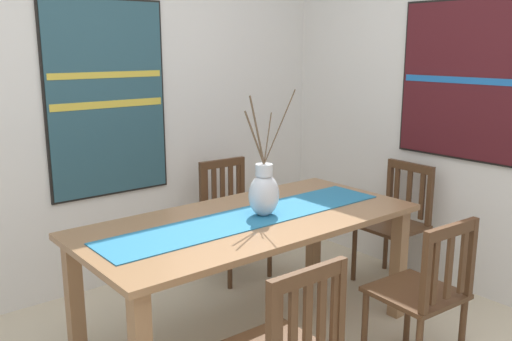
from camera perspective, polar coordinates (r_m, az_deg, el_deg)
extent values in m
cube|color=silver|center=(4.03, -14.70, 7.20)|extent=(6.40, 0.12, 2.70)
cube|color=silver|center=(3.98, 23.91, 6.46)|extent=(0.12, 6.40, 2.70)
cube|color=#8E6642|center=(3.15, -0.62, -5.24)|extent=(1.98, 0.92, 0.03)
cube|color=#8E6642|center=(3.66, 14.61, -9.35)|extent=(0.08, 0.08, 0.72)
cube|color=#8E6642|center=(3.19, -18.35, -13.00)|extent=(0.08, 0.08, 0.72)
cube|color=#8E6642|center=(4.12, 6.03, -6.46)|extent=(0.08, 0.08, 0.72)
cube|color=#236B93|center=(3.15, -0.62, -4.89)|extent=(1.82, 0.36, 0.01)
ellipsoid|color=silver|center=(3.15, 0.83, -2.57)|extent=(0.19, 0.16, 0.25)
cylinder|color=silver|center=(3.11, 0.84, 0.06)|extent=(0.10, 0.10, 0.07)
cylinder|color=brown|center=(3.07, 0.11, 4.22)|extent=(0.07, 0.07, 0.39)
cylinder|color=brown|center=(3.12, 1.23, 3.39)|extent=(0.09, 0.04, 0.29)
cylinder|color=brown|center=(3.08, -0.15, 3.42)|extent=(0.09, 0.08, 0.31)
cylinder|color=brown|center=(3.03, 2.43, 4.46)|extent=(0.08, 0.18, 0.43)
cube|color=#4C301C|center=(4.13, 13.86, -5.62)|extent=(0.43, 0.43, 0.03)
cylinder|color=#4C301C|center=(3.97, 14.06, -9.86)|extent=(0.04, 0.04, 0.42)
cylinder|color=#4C301C|center=(4.18, 10.19, -8.47)|extent=(0.04, 0.04, 0.42)
cylinder|color=#4C301C|center=(4.24, 17.16, -8.56)|extent=(0.04, 0.04, 0.42)
cylinder|color=#4C301C|center=(4.44, 13.37, -7.35)|extent=(0.04, 0.04, 0.42)
cube|color=#4C301C|center=(4.11, 17.66, -2.61)|extent=(0.04, 0.04, 0.43)
cube|color=#4C301C|center=(4.31, 13.77, -1.64)|extent=(0.04, 0.04, 0.43)
cube|color=#4C301C|center=(4.17, 15.82, 0.37)|extent=(0.04, 0.38, 0.06)
cube|color=#4C301C|center=(4.15, 16.90, -2.63)|extent=(0.02, 0.04, 0.34)
cube|color=#4C301C|center=(4.21, 15.65, -2.31)|extent=(0.02, 0.04, 0.34)
cube|color=#4C301C|center=(4.28, 14.44, -2.01)|extent=(0.02, 0.04, 0.34)
cube|color=#4C301C|center=(2.12, 1.68, -16.78)|extent=(0.04, 0.04, 0.44)
cube|color=#4C301C|center=(2.34, 8.70, -13.93)|extent=(0.04, 0.04, 0.44)
cube|color=#4C301C|center=(2.14, 5.49, -10.86)|extent=(0.38, 0.04, 0.06)
cube|color=#4C301C|center=(2.14, 2.28, -16.89)|extent=(0.04, 0.02, 0.35)
cube|color=#4C301C|center=(2.19, 3.86, -16.27)|extent=(0.04, 0.02, 0.35)
cube|color=#4C301C|center=(2.23, 5.38, -15.65)|extent=(0.04, 0.02, 0.35)
cube|color=#4C301C|center=(2.28, 6.82, -15.05)|extent=(0.04, 0.02, 0.35)
cube|color=#4C301C|center=(2.33, 8.20, -14.47)|extent=(0.04, 0.02, 0.35)
cube|color=#4C301C|center=(4.14, -2.06, -5.18)|extent=(0.44, 0.44, 0.03)
cylinder|color=#4C301C|center=(4.18, 1.43, -8.29)|extent=(0.04, 0.04, 0.42)
cylinder|color=#4C301C|center=(3.98, -2.76, -9.37)|extent=(0.04, 0.04, 0.42)
cylinder|color=#4C301C|center=(4.45, -1.39, -6.94)|extent=(0.04, 0.04, 0.42)
cylinder|color=#4C301C|center=(4.27, -5.42, -7.86)|extent=(0.04, 0.04, 0.42)
cube|color=#4C301C|center=(4.33, -1.50, -1.30)|extent=(0.04, 0.04, 0.42)
cube|color=#4C301C|center=(4.14, -5.62, -2.00)|extent=(0.04, 0.04, 0.42)
cube|color=#4C301C|center=(4.19, -3.55, 0.76)|extent=(0.38, 0.05, 0.06)
cube|color=#4C301C|center=(4.32, -1.81, -1.55)|extent=(0.04, 0.02, 0.33)
cube|color=#4C301C|center=(4.27, -2.65, -1.69)|extent=(0.04, 0.02, 0.33)
cube|color=#4C301C|center=(4.24, -3.51, -1.84)|extent=(0.04, 0.02, 0.33)
cube|color=#4C301C|center=(4.20, -4.39, -1.99)|extent=(0.04, 0.02, 0.33)
cube|color=#4C301C|center=(4.16, -5.28, -2.15)|extent=(0.04, 0.02, 0.33)
cube|color=#4C301C|center=(3.10, 16.25, -12.11)|extent=(0.45, 0.45, 0.03)
cylinder|color=#4C301C|center=(3.18, 11.25, -15.69)|extent=(0.04, 0.04, 0.42)
cylinder|color=#4C301C|center=(3.42, 15.54, -13.75)|extent=(0.04, 0.04, 0.42)
cylinder|color=#4C301C|center=(3.24, 20.65, -15.74)|extent=(0.04, 0.04, 0.42)
cube|color=#4C301C|center=(2.77, 17.28, -10.18)|extent=(0.04, 0.04, 0.42)
cube|color=#4C301C|center=(3.05, 21.47, -8.37)|extent=(0.04, 0.04, 0.42)
cube|color=#4C301C|center=(2.85, 19.75, -5.87)|extent=(0.38, 0.06, 0.06)
cube|color=#4C301C|center=(2.83, 18.09, -10.10)|extent=(0.04, 0.02, 0.33)
cube|color=#4C301C|center=(2.91, 19.46, -9.51)|extent=(0.04, 0.02, 0.33)
cube|color=#4C301C|center=(3.00, 20.74, -8.94)|extent=(0.04, 0.02, 0.33)
cube|color=black|center=(3.95, -15.28, 7.16)|extent=(0.87, 0.04, 1.35)
cube|color=#284C56|center=(3.93, -15.15, 7.14)|extent=(0.84, 0.01, 1.32)
cube|color=gold|center=(3.91, -15.26, 9.58)|extent=(0.81, 0.00, 0.04)
cube|color=gold|center=(3.93, -15.09, 6.67)|extent=(0.81, 0.00, 0.05)
cube|color=black|center=(4.03, 20.42, 8.80)|extent=(0.04, 0.89, 1.08)
cube|color=#471419|center=(4.02, 20.26, 8.79)|extent=(0.01, 0.86, 1.05)
cube|color=#1E60A8|center=(4.01, 20.22, 8.83)|extent=(0.00, 0.83, 0.04)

